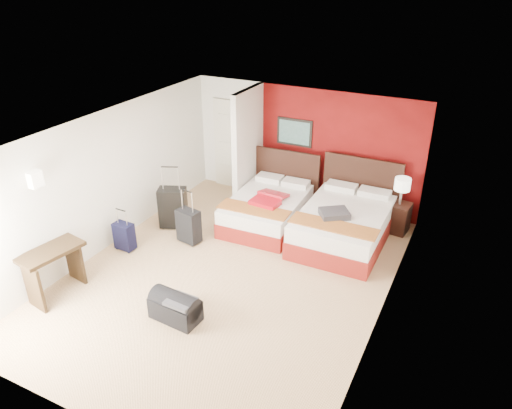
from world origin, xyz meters
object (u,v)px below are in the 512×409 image
Objects in this scene: bed_right at (343,226)px; nightstand at (398,218)px; suitcase_black at (173,209)px; duffel_bag at (175,308)px; red_suitcase_open at (269,199)px; suitcase_navy at (125,237)px; table_lamp at (402,191)px; desk at (55,272)px; bed_left at (267,211)px; suitcase_charcoal at (189,227)px.

bed_right reaches higher than nightstand.
duffel_bag is (1.64, -2.30, -0.21)m from suitcase_black.
red_suitcase_open reaches higher than suitcase_navy.
duffel_bag is (-2.37, -4.09, -0.67)m from table_lamp.
desk is (-0.39, -2.62, 0.01)m from suitcase_black.
desk is at bearing -121.65° from bed_left.
bed_right is at bearing -7.00° from suitcase_black.
bed_right is 1.20m from nightstand.
suitcase_charcoal is 0.85× the size of duffel_bag.
bed_right is 4.04× the size of table_lamp.
nightstand is at bearing 17.44° from bed_left.
suitcase_black is at bearing -152.20° from bed_left.
bed_left is at bearing 94.96° from duffel_bag.
table_lamp reaches higher than bed_left.
duffel_bag is at bearing -114.25° from nightstand.
suitcase_charcoal is (-3.41, -2.15, -0.54)m from table_lamp.
table_lamp reaches higher than red_suitcase_open.
nightstand is (2.31, 0.97, -0.33)m from red_suitcase_open.
red_suitcase_open reaches higher than suitcase_charcoal.
suitcase_charcoal is 0.65× the size of desk.
duffel_bag is at bearing -120.04° from table_lamp.
suitcase_navy is 2.28m from duffel_bag.
suitcase_black is at bearing 91.21° from desk.
bed_right is at bearing -134.24° from table_lamp.
bed_left is at bearing -160.20° from table_lamp.
red_suitcase_open is 1.02× the size of duffel_bag.
nightstand is 0.94× the size of suitcase_charcoal.
bed_left is 2.43× the size of suitcase_black.
red_suitcase_open is 0.95× the size of suitcase_black.
nightstand is (0.83, 0.86, -0.03)m from bed_right.
red_suitcase_open is at bearing -47.35° from bed_left.
bed_left is 1.63m from suitcase_charcoal.
suitcase_black is (-1.70, -0.83, -0.23)m from red_suitcase_open.
table_lamp is at bearing 54.82° from desk.
suitcase_black reaches higher than suitcase_charcoal.
bed_right is 2.93× the size of duffel_bag.
desk is at bearing -121.99° from suitcase_black.
bed_left is 2.56× the size of red_suitcase_open.
bed_right is 1.51m from red_suitcase_open.
duffel_bag is 2.07m from desk.
table_lamp is at bearing 17.44° from bed_left.
suitcase_black is at bearing 76.92° from suitcase_navy.
red_suitcase_open is at bearing -157.27° from table_lamp.
bed_right is at bearing -128.45° from nightstand.
duffel_bag is at bearing -86.58° from red_suitcase_open.
suitcase_charcoal is at bearing -153.39° from bed_right.
nightstand is 0.74× the size of suitcase_black.
bed_right is (1.57, 0.01, 0.04)m from bed_left.
duffel_bag is (1.94, -1.19, -0.06)m from suitcase_navy.
suitcase_charcoal is (-1.00, -1.29, 0.02)m from bed_left.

